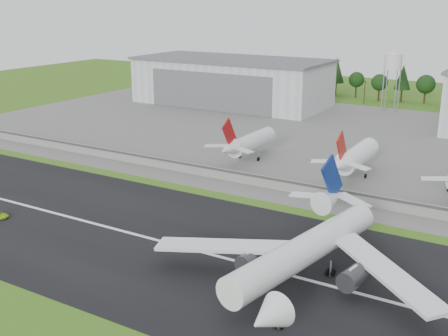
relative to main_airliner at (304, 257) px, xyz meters
The scene contains 12 objects.
ground 28.20m from the main_airliner, 159.84° to the right, with size 600.00×600.00×0.00m, color #386618.
runway 26.52m from the main_airliner, behind, with size 320.00×60.00×0.10m, color black.
runway_centerline 26.51m from the main_airliner, behind, with size 220.00×1.00×0.02m, color white.
apron 113.57m from the main_airliner, 103.28° to the left, with size 320.00×150.00×0.10m, color slate.
blast_fence 52.46m from the main_airliner, 119.86° to the left, with size 240.00×0.61×3.50m.
hangar_west 188.23m from the main_airliner, 124.32° to the left, with size 97.00×44.00×23.20m.
water_tower 179.24m from the main_airliner, 100.04° to the left, with size 8.40×8.40×29.40m.
utility_poles 192.27m from the main_airliner, 97.80° to the left, with size 230.00×3.00×12.00m, color black, non-canonical shape.
treeline 207.14m from the main_airliner, 97.23° to the left, with size 320.00×16.00×22.00m, color black, non-canonical shape.
main_airliner is the anchor object (origin of this frame).
parked_jet_red_a 82.88m from the main_airliner, 126.08° to the left, with size 7.36×31.29×16.62m.
parked_jet_red_b 68.24m from the main_airliner, 100.77° to the left, with size 7.36×31.29×16.90m.
Camera 1 is at (62.39, -80.69, 51.36)m, focal length 45.00 mm.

